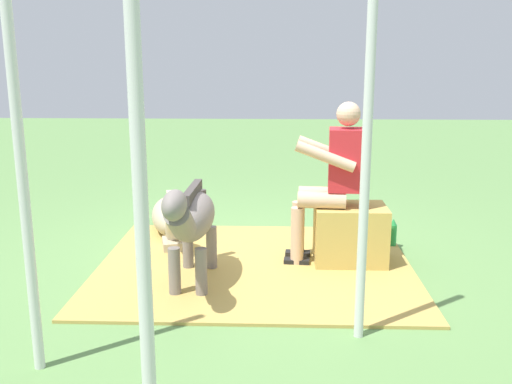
{
  "coord_description": "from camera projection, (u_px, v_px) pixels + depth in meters",
  "views": [
    {
      "loc": [
        -0.23,
        4.92,
        1.74
      ],
      "look_at": [
        -0.05,
        -0.18,
        0.55
      ],
      "focal_mm": 40.28,
      "sensor_mm": 36.0,
      "label": 1
    }
  ],
  "objects": [
    {
      "name": "tent_pole_right",
      "position": [
        22.0,
        174.0,
        3.06
      ],
      "size": [
        0.06,
        0.06,
        2.28
      ],
      "primitive_type": "cylinder",
      "color": "silver",
      "rests_on": "ground"
    },
    {
      "name": "person_seated",
      "position": [
        332.0,
        175.0,
        4.83
      ],
      "size": [
        0.68,
        0.45,
        1.4
      ],
      "color": "#D8AD8C",
      "rests_on": "ground"
    },
    {
      "name": "hay_bale",
      "position": [
        350.0,
        235.0,
        4.94
      ],
      "size": [
        0.61,
        0.46,
        0.52
      ],
      "primitive_type": "cube",
      "color": "tan",
      "rests_on": "ground"
    },
    {
      "name": "pony_standing",
      "position": [
        191.0,
        219.0,
        4.36
      ],
      "size": [
        0.34,
        1.35,
        0.91
      ],
      "color": "slate",
      "rests_on": "ground"
    },
    {
      "name": "soda_bottle",
      "position": [
        393.0,
        234.0,
        5.38
      ],
      "size": [
        0.07,
        0.07,
        0.28
      ],
      "color": "#268C3F",
      "rests_on": "ground"
    },
    {
      "name": "hay_patch",
      "position": [
        255.0,
        265.0,
        4.92
      ],
      "size": [
        2.65,
        2.27,
        0.02
      ],
      "primitive_type": "cube",
      "color": "tan",
      "rests_on": "ground"
    },
    {
      "name": "tent_pole_left",
      "position": [
        366.0,
        161.0,
        3.43
      ],
      "size": [
        0.06,
        0.06,
        2.28
      ],
      "primitive_type": "cylinder",
      "color": "silver",
      "rests_on": "ground"
    },
    {
      "name": "tent_pole_mid",
      "position": [
        141.0,
        216.0,
        2.23
      ],
      "size": [
        0.06,
        0.06,
        2.28
      ],
      "primitive_type": "cylinder",
      "color": "silver",
      "rests_on": "ground"
    },
    {
      "name": "ground_plane",
      "position": [
        250.0,
        256.0,
        5.19
      ],
      "size": [
        24.0,
        24.0,
        0.0
      ],
      "primitive_type": "plane",
      "color": "#608C4C"
    },
    {
      "name": "pony_lying",
      "position": [
        172.0,
        218.0,
        5.73
      ],
      "size": [
        0.6,
        1.36,
        0.42
      ],
      "color": "tan",
      "rests_on": "ground"
    }
  ]
}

